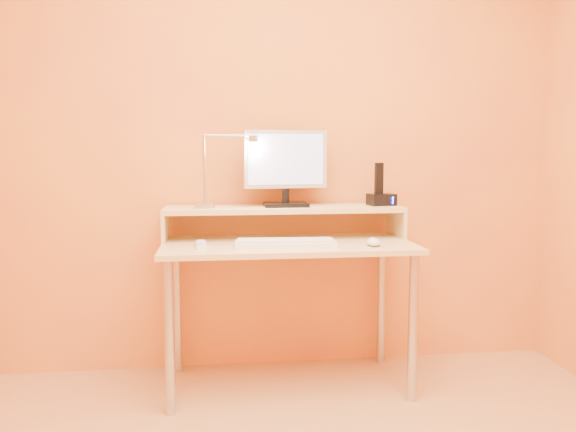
{
  "coord_description": "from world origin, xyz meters",
  "views": [
    {
      "loc": [
        -0.34,
        -1.5,
        1.15
      ],
      "look_at": [
        -0.0,
        1.13,
        0.85
      ],
      "focal_mm": 35.21,
      "sensor_mm": 36.0,
      "label": 1
    }
  ],
  "objects": [
    {
      "name": "phone_dock",
      "position": [
        0.51,
        1.33,
        0.91
      ],
      "size": [
        0.14,
        0.12,
        0.06
      ],
      "primitive_type": "cube",
      "rotation": [
        0.0,
        0.0,
        0.17
      ],
      "color": "black",
      "rests_on": "desk_shelf"
    },
    {
      "name": "monitor_panel",
      "position": [
        0.01,
        1.34,
        1.12
      ],
      "size": [
        0.43,
        0.09,
        0.29
      ],
      "primitive_type": "cube",
      "rotation": [
        0.0,
        0.0,
        0.13
      ],
      "color": "silver",
      "rests_on": "monitor_neck"
    },
    {
      "name": "monitor_back",
      "position": [
        0.01,
        1.36,
        1.12
      ],
      "size": [
        0.38,
        0.06,
        0.25
      ],
      "primitive_type": "cube",
      "rotation": [
        0.0,
        0.0,
        0.13
      ],
      "color": "black",
      "rests_on": "monitor_panel"
    },
    {
      "name": "desk_leg_bl",
      "position": [
        -0.55,
        1.43,
        0.35
      ],
      "size": [
        0.04,
        0.04,
        0.69
      ],
      "primitive_type": "cylinder",
      "color": "#B5B5B9",
      "rests_on": "floor"
    },
    {
      "name": "monitor_foot",
      "position": [
        0.01,
        1.33,
        0.89
      ],
      "size": [
        0.22,
        0.16,
        0.02
      ],
      "primitive_type": "cube",
      "color": "black",
      "rests_on": "desk_shelf"
    },
    {
      "name": "desk_leg_fr",
      "position": [
        0.55,
        0.93,
        0.35
      ],
      "size": [
        0.04,
        0.04,
        0.69
      ],
      "primitive_type": "cylinder",
      "color": "#B5B5B9",
      "rests_on": "floor"
    },
    {
      "name": "wall_back",
      "position": [
        0.0,
        1.5,
        1.25
      ],
      "size": [
        3.0,
        0.04,
        2.5
      ],
      "primitive_type": "cube",
      "color": "orange",
      "rests_on": "floor"
    },
    {
      "name": "monitor_neck",
      "position": [
        0.01,
        1.33,
        0.93
      ],
      "size": [
        0.04,
        0.04,
        0.07
      ],
      "primitive_type": "cylinder",
      "color": "black",
      "rests_on": "monitor_foot"
    },
    {
      "name": "desk_lower",
      "position": [
        0.0,
        1.18,
        0.71
      ],
      "size": [
        1.2,
        0.6,
        0.02
      ],
      "primitive_type": "cube",
      "color": "#D7BA7D",
      "rests_on": "floor"
    },
    {
      "name": "remote_control",
      "position": [
        -0.41,
        1.09,
        0.73
      ],
      "size": [
        0.05,
        0.17,
        0.02
      ],
      "primitive_type": "cube",
      "rotation": [
        0.0,
        0.0,
        0.05
      ],
      "color": "white",
      "rests_on": "desk_lower"
    },
    {
      "name": "lamp_bulb",
      "position": [
        -0.16,
        1.3,
        1.2
      ],
      "size": [
        0.03,
        0.03,
        0.0
      ],
      "primitive_type": "cylinder",
      "color": "#FFEAC6",
      "rests_on": "lamp_head"
    },
    {
      "name": "keyboard",
      "position": [
        -0.02,
        1.06,
        0.73
      ],
      "size": [
        0.47,
        0.17,
        0.02
      ],
      "primitive_type": "cube",
      "rotation": [
        0.0,
        0.0,
        -0.05
      ],
      "color": "white",
      "rests_on": "desk_lower"
    },
    {
      "name": "lamp_arm",
      "position": [
        -0.28,
        1.3,
        1.24
      ],
      "size": [
        0.24,
        0.01,
        0.01
      ],
      "primitive_type": "cylinder",
      "rotation": [
        0.0,
        1.57,
        0.0
      ],
      "color": "#B5B5B9",
      "rests_on": "lamp_post"
    },
    {
      "name": "mouse",
      "position": [
        0.38,
        1.02,
        0.74
      ],
      "size": [
        0.08,
        0.12,
        0.04
      ],
      "primitive_type": "ellipsoid",
      "rotation": [
        0.0,
        0.0,
        -0.11
      ],
      "color": "white",
      "rests_on": "desk_lower"
    },
    {
      "name": "monitor_screen",
      "position": [
        0.01,
        1.32,
        1.12
      ],
      "size": [
        0.38,
        0.05,
        0.25
      ],
      "primitive_type": "cube",
      "rotation": [
        0.0,
        0.0,
        0.13
      ],
      "color": "#B3B6EE",
      "rests_on": "monitor_panel"
    },
    {
      "name": "shelf_riser_right",
      "position": [
        0.59,
        1.33,
        0.79
      ],
      "size": [
        0.02,
        0.3,
        0.14
      ],
      "primitive_type": "cube",
      "color": "#D7BA7D",
      "rests_on": "desk_lower"
    },
    {
      "name": "shelf_riser_left",
      "position": [
        -0.59,
        1.33,
        0.79
      ],
      "size": [
        0.02,
        0.3,
        0.14
      ],
      "primitive_type": "cube",
      "color": "#D7BA7D",
      "rests_on": "desk_lower"
    },
    {
      "name": "lamp_base",
      "position": [
        -0.4,
        1.3,
        0.89
      ],
      "size": [
        0.1,
        0.1,
        0.02
      ],
      "primitive_type": "cylinder",
      "color": "#B5B5B9",
      "rests_on": "desk_shelf"
    },
    {
      "name": "phone_handset",
      "position": [
        0.49,
        1.33,
        1.02
      ],
      "size": [
        0.04,
        0.03,
        0.16
      ],
      "primitive_type": "cube",
      "rotation": [
        0.0,
        0.0,
        0.17
      ],
      "color": "black",
      "rests_on": "phone_dock"
    },
    {
      "name": "desk_leg_fl",
      "position": [
        -0.55,
        0.93,
        0.35
      ],
      "size": [
        0.04,
        0.04,
        0.69
      ],
      "primitive_type": "cylinder",
      "color": "#B5B5B9",
      "rests_on": "floor"
    },
    {
      "name": "desk_shelf",
      "position": [
        0.0,
        1.33,
        0.87
      ],
      "size": [
        1.2,
        0.3,
        0.02
      ],
      "primitive_type": "cube",
      "color": "#D7BA7D",
      "rests_on": "desk_lower"
    },
    {
      "name": "lamp_head",
      "position": [
        -0.16,
        1.3,
        1.22
      ],
      "size": [
        0.04,
        0.04,
        0.03
      ],
      "primitive_type": "cylinder",
      "color": "#B5B5B9",
      "rests_on": "lamp_arm"
    },
    {
      "name": "desk_leg_br",
      "position": [
        0.55,
        1.43,
        0.35
      ],
      "size": [
        0.04,
        0.04,
        0.69
      ],
      "primitive_type": "cylinder",
      "color": "#B5B5B9",
      "rests_on": "floor"
    },
    {
      "name": "phone_led",
      "position": [
        0.55,
        1.28,
        0.91
      ],
      "size": [
        0.01,
        0.0,
        0.04
      ],
      "primitive_type": "cube",
      "color": "#1434FF",
      "rests_on": "phone_dock"
    },
    {
      "name": "lamp_post",
      "position": [
        -0.4,
        1.3,
        1.07
      ],
      "size": [
        0.01,
        0.01,
        0.33
      ],
      "primitive_type": "cylinder",
      "color": "#B5B5B9",
      "rests_on": "lamp_base"
    }
  ]
}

